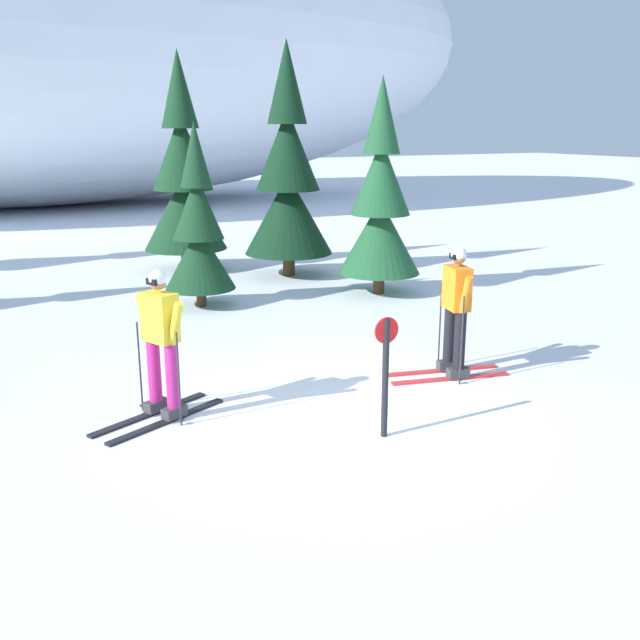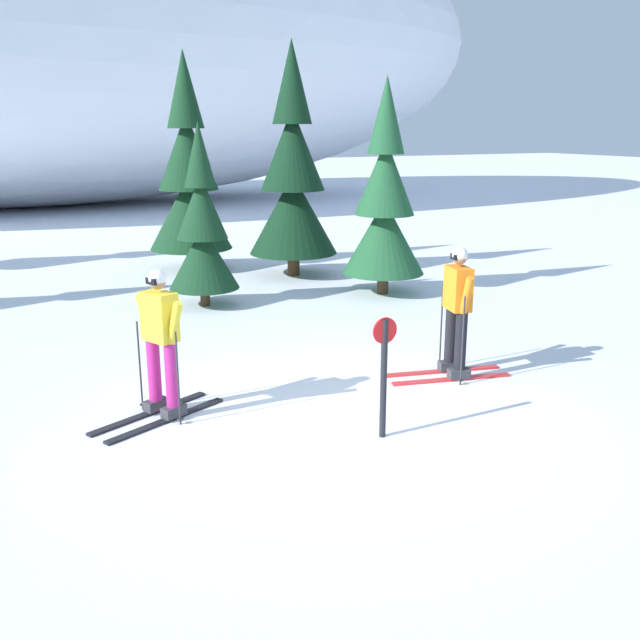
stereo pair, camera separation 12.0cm
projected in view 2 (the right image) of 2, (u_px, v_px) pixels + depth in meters
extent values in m
plane|color=white|center=(345.00, 415.00, 8.19)|extent=(120.00, 120.00, 0.00)
cube|color=red|center=(452.00, 379.00, 9.32)|extent=(1.61, 0.46, 0.03)
cube|color=red|center=(442.00, 371.00, 9.62)|extent=(1.61, 0.46, 0.03)
cube|color=#38383D|center=(459.00, 373.00, 9.32)|extent=(0.30, 0.20, 0.12)
cube|color=#38383D|center=(449.00, 365.00, 9.62)|extent=(0.30, 0.20, 0.12)
cylinder|color=black|center=(461.00, 341.00, 9.20)|extent=(0.15, 0.15, 0.76)
cylinder|color=black|center=(451.00, 334.00, 9.51)|extent=(0.15, 0.15, 0.76)
cube|color=orange|center=(458.00, 288.00, 9.18)|extent=(0.33, 0.45, 0.56)
cylinder|color=orange|center=(466.00, 298.00, 8.96)|extent=(0.16, 0.29, 0.58)
cylinder|color=orange|center=(450.00, 289.00, 9.44)|extent=(0.16, 0.29, 0.58)
sphere|color=#A37556|center=(460.00, 257.00, 9.07)|extent=(0.19, 0.19, 0.19)
sphere|color=white|center=(460.00, 255.00, 9.07)|extent=(0.21, 0.21, 0.21)
cube|color=black|center=(454.00, 257.00, 9.05)|extent=(0.07, 0.15, 0.07)
cylinder|color=#2D2D33|center=(463.00, 341.00, 9.00)|extent=(0.02, 0.02, 1.17)
cylinder|color=#2D2D33|center=(460.00, 380.00, 9.14)|extent=(0.07, 0.07, 0.01)
cylinder|color=#2D2D33|center=(441.00, 327.00, 9.65)|extent=(0.02, 0.02, 1.17)
cylinder|color=#2D2D33|center=(440.00, 364.00, 9.79)|extent=(0.07, 0.07, 0.01)
cube|color=black|center=(167.00, 420.00, 8.03)|extent=(1.51, 0.75, 0.03)
cube|color=black|center=(150.00, 413.00, 8.22)|extent=(1.51, 0.75, 0.03)
cube|color=#38383D|center=(174.00, 411.00, 8.08)|extent=(0.31, 0.24, 0.12)
cube|color=#38383D|center=(156.00, 404.00, 8.28)|extent=(0.31, 0.24, 0.12)
cylinder|color=#B7237A|center=(172.00, 375.00, 7.97)|extent=(0.15, 0.15, 0.75)
cylinder|color=#B7237A|center=(154.00, 369.00, 8.16)|extent=(0.15, 0.15, 0.75)
cube|color=yellow|center=(159.00, 316.00, 7.89)|extent=(0.38, 0.46, 0.55)
cylinder|color=yellow|center=(174.00, 326.00, 7.76)|extent=(0.20, 0.29, 0.58)
cylinder|color=yellow|center=(146.00, 318.00, 8.07)|extent=(0.20, 0.29, 0.58)
sphere|color=#A37556|center=(157.00, 281.00, 7.79)|extent=(0.19, 0.19, 0.19)
sphere|color=white|center=(157.00, 278.00, 7.78)|extent=(0.21, 0.21, 0.21)
cube|color=black|center=(151.00, 281.00, 7.73)|extent=(0.09, 0.15, 0.07)
cylinder|color=#2D2D33|center=(178.00, 379.00, 7.81)|extent=(0.02, 0.02, 1.07)
cylinder|color=#2D2D33|center=(180.00, 419.00, 7.94)|extent=(0.07, 0.07, 0.01)
cylinder|color=#2D2D33|center=(140.00, 366.00, 8.23)|extent=(0.02, 0.02, 1.07)
cylinder|color=#2D2D33|center=(143.00, 405.00, 8.35)|extent=(0.07, 0.07, 0.01)
cylinder|color=#47301E|center=(205.00, 294.00, 13.13)|extent=(0.18, 0.18, 0.45)
cone|color=#14381E|center=(203.00, 257.00, 12.95)|extent=(1.27, 1.27, 1.14)
cone|color=#14381E|center=(201.00, 207.00, 12.71)|extent=(0.92, 0.92, 1.14)
cone|color=#14381E|center=(199.00, 154.00, 12.46)|extent=(0.56, 0.56, 1.14)
cylinder|color=#47301E|center=(192.00, 255.00, 16.45)|extent=(0.26, 0.26, 0.65)
cone|color=#14381E|center=(190.00, 212.00, 16.19)|extent=(1.86, 1.86, 1.67)
cone|color=#14381E|center=(187.00, 152.00, 15.83)|extent=(1.34, 1.34, 1.67)
cone|color=#14381E|center=(184.00, 89.00, 15.48)|extent=(0.82, 0.82, 1.67)
cylinder|color=#47301E|center=(294.00, 260.00, 15.78)|extent=(0.27, 0.27, 0.67)
cone|color=black|center=(293.00, 214.00, 15.51)|extent=(1.91, 1.91, 1.71)
cone|color=black|center=(292.00, 149.00, 15.15)|extent=(1.38, 1.38, 1.71)
cone|color=black|center=(292.00, 81.00, 14.79)|extent=(0.84, 0.84, 1.71)
cylinder|color=#47301E|center=(383.00, 280.00, 14.06)|extent=(0.22, 0.22, 0.56)
cone|color=#1E512D|center=(384.00, 237.00, 13.84)|extent=(1.59, 1.59, 1.42)
cone|color=#1E512D|center=(385.00, 177.00, 13.54)|extent=(1.15, 1.15, 1.42)
cone|color=#1E512D|center=(387.00, 115.00, 13.24)|extent=(0.70, 0.70, 1.42)
ellipsoid|color=white|center=(8.00, 25.00, 27.58)|extent=(41.06, 18.00, 13.92)
cylinder|color=black|center=(384.00, 379.00, 7.47)|extent=(0.07, 0.07, 1.30)
cylinder|color=red|center=(385.00, 331.00, 7.33)|extent=(0.28, 0.02, 0.28)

